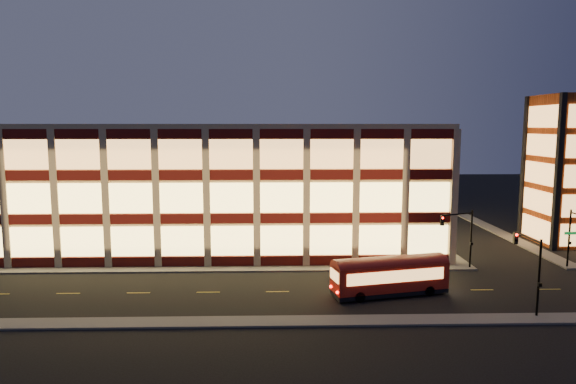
{
  "coord_description": "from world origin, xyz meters",
  "views": [
    {
      "loc": [
        3.77,
        -49.08,
        14.38
      ],
      "look_at": [
        5.3,
        8.0,
        6.92
      ],
      "focal_mm": 32.0,
      "sensor_mm": 36.0,
      "label": 1
    }
  ],
  "objects": [
    {
      "name": "sidewalk_tower_west",
      "position": [
        34.0,
        17.0,
        0.07
      ],
      "size": [
        2.0,
        30.0,
        0.15
      ],
      "primitive_type": "cube",
      "color": "#514F4C",
      "rests_on": "ground"
    },
    {
      "name": "office_building",
      "position": [
        -2.91,
        16.91,
        7.25
      ],
      "size": [
        50.45,
        30.45,
        14.5
      ],
      "color": "tan",
      "rests_on": "ground"
    },
    {
      "name": "ground",
      "position": [
        0.0,
        0.0,
        0.0
      ],
      "size": [
        200.0,
        200.0,
        0.0
      ],
      "primitive_type": "plane",
      "color": "black",
      "rests_on": "ground"
    },
    {
      "name": "trolley_bus",
      "position": [
        13.53,
        -7.09,
        1.85
      ],
      "size": [
        10.18,
        4.62,
        3.35
      ],
      "rotation": [
        0.0,
        0.0,
        0.23
      ],
      "color": "#9E1308",
      "rests_on": "ground"
    },
    {
      "name": "traffic_signal_far",
      "position": [
        22.21,
        0.24,
        4.11
      ],
      "size": [
        3.79,
        1.87,
        6.0
      ],
      "color": "black",
      "rests_on": "ground"
    },
    {
      "name": "sidewalk_near",
      "position": [
        0.0,
        -13.0,
        0.07
      ],
      "size": [
        100.0,
        2.0,
        0.15
      ],
      "primitive_type": "cube",
      "color": "#514F4C",
      "rests_on": "ground"
    },
    {
      "name": "sidewalk_office_south",
      "position": [
        -3.0,
        1.0,
        0.07
      ],
      "size": [
        54.0,
        2.0,
        0.15
      ],
      "primitive_type": "cube",
      "color": "#514F4C",
      "rests_on": "ground"
    },
    {
      "name": "traffic_signal_near",
      "position": [
        23.5,
        -11.03,
        4.13
      ],
      "size": [
        0.32,
        4.45,
        6.0
      ],
      "color": "black",
      "rests_on": "ground"
    },
    {
      "name": "sidewalk_office_east",
      "position": [
        23.0,
        17.0,
        0.07
      ],
      "size": [
        2.0,
        30.0,
        0.15
      ],
      "primitive_type": "cube",
      "color": "#514F4C",
      "rests_on": "ground"
    },
    {
      "name": "stair_tower",
      "position": [
        39.95,
        11.95,
        8.99
      ],
      "size": [
        8.6,
        8.6,
        18.0
      ],
      "color": "#8C3814",
      "rests_on": "ground"
    }
  ]
}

